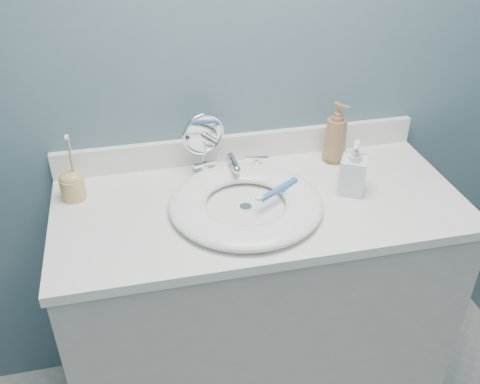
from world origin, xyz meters
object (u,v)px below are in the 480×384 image
object	(u,v)px
makeup_mirror	(204,141)
soap_bottle_clear	(354,167)
soap_bottle_amber	(336,132)
toothbrush_holder	(72,184)

from	to	relation	value
makeup_mirror	soap_bottle_clear	distance (m)	0.47
soap_bottle_amber	soap_bottle_clear	size ratio (longest dim) A/B	1.22
soap_bottle_clear	toothbrush_holder	bearing A→B (deg)	-160.48
soap_bottle_amber	toothbrush_holder	size ratio (longest dim) A/B	0.98
makeup_mirror	toothbrush_holder	distance (m)	0.42
soap_bottle_amber	toothbrush_holder	xyz separation A→B (m)	(-0.84, -0.05, -0.06)
toothbrush_holder	soap_bottle_amber	bearing A→B (deg)	3.10
soap_bottle_amber	toothbrush_holder	world-z (taller)	toothbrush_holder
soap_bottle_clear	toothbrush_holder	world-z (taller)	toothbrush_holder
soap_bottle_amber	toothbrush_holder	bearing A→B (deg)	151.67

